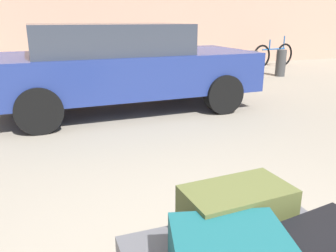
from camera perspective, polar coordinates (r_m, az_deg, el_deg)
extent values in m
cylinder|color=black|center=(2.43, 17.58, -18.29)|extent=(0.24, 0.06, 0.24)
cube|color=#4C5128|center=(2.01, 11.24, -13.61)|extent=(0.62, 0.37, 0.28)
cube|color=black|center=(1.91, 24.81, -18.33)|extent=(0.57, 0.44, 0.20)
cube|color=navy|center=(5.90, -7.19, 8.85)|extent=(4.35, 1.93, 0.64)
cube|color=#2D333D|center=(5.79, -9.86, 14.05)|extent=(2.45, 1.66, 0.46)
cylinder|color=black|center=(7.20, 2.24, 7.94)|extent=(0.65, 0.24, 0.64)
cylinder|color=black|center=(5.72, 9.13, 5.23)|extent=(0.65, 0.24, 0.64)
cylinder|color=black|center=(6.61, -21.05, 5.93)|extent=(0.65, 0.24, 0.64)
cylinder|color=black|center=(4.95, -20.58, 2.43)|extent=(0.65, 0.24, 0.64)
torus|color=black|center=(11.35, 15.21, 11.04)|extent=(0.72, 0.21, 0.72)
torus|color=black|center=(12.13, 18.67, 11.11)|extent=(0.72, 0.21, 0.72)
cylinder|color=#194C8C|center=(11.72, 17.08, 12.06)|extent=(0.99, 0.25, 0.04)
cylinder|color=#194C8C|center=(11.56, 16.47, 12.80)|extent=(0.05, 0.05, 0.30)
cylinder|color=#194C8C|center=(12.04, 18.64, 13.00)|extent=(0.05, 0.05, 0.40)
cylinder|color=#383838|center=(8.62, 4.92, 9.65)|extent=(0.26, 0.26, 0.70)
cylinder|color=#383838|center=(9.37, 13.72, 9.84)|extent=(0.26, 0.26, 0.70)
cylinder|color=#383838|center=(9.89, 18.15, 9.86)|extent=(0.26, 0.26, 0.70)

